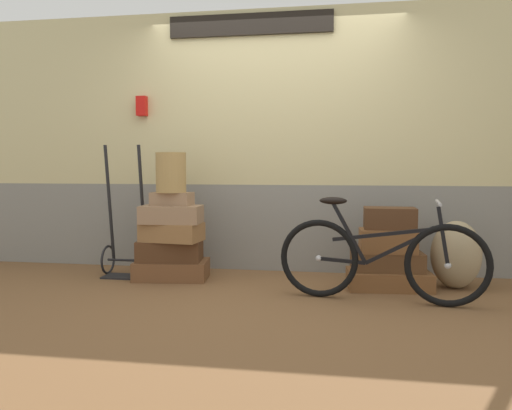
{
  "coord_description": "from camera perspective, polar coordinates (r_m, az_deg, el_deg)",
  "views": [
    {
      "loc": [
        0.6,
        -4.12,
        1.06
      ],
      "look_at": [
        -0.08,
        0.11,
        0.72
      ],
      "focal_mm": 34.27,
      "sensor_mm": 36.0,
      "label": 1
    }
  ],
  "objects": [
    {
      "name": "suitcase_4",
      "position": [
        4.62,
        -9.77,
        0.73
      ],
      "size": [
        0.38,
        0.23,
        0.12
      ],
      "primitive_type": "cube",
      "rotation": [
        0.0,
        0.0,
        -0.05
      ],
      "color": "#937051",
      "rests_on": "suitcase_3"
    },
    {
      "name": "suitcase_1",
      "position": [
        4.67,
        -10.03,
        -5.27
      ],
      "size": [
        0.62,
        0.37,
        0.19
      ],
      "primitive_type": "cube",
      "rotation": [
        0.0,
        0.0,
        0.11
      ],
      "color": "#4C2D19",
      "rests_on": "suitcase_0"
    },
    {
      "name": "suitcase_2",
      "position": [
        4.6,
        -9.79,
        -3.12
      ],
      "size": [
        0.58,
        0.38,
        0.17
      ],
      "primitive_type": "cube",
      "rotation": [
        0.0,
        0.0,
        -0.12
      ],
      "color": "olive",
      "rests_on": "suitcase_1"
    },
    {
      "name": "suitcase_6",
      "position": [
        4.45,
        15.01,
        -6.3
      ],
      "size": [
        0.62,
        0.38,
        0.16
      ],
      "primitive_type": "cube",
      "rotation": [
        0.0,
        0.0,
        0.06
      ],
      "color": "brown",
      "rests_on": "suitcase_5"
    },
    {
      "name": "suitcase_3",
      "position": [
        4.58,
        -9.85,
        -1.08
      ],
      "size": [
        0.57,
        0.34,
        0.16
      ],
      "primitive_type": "cube",
      "rotation": [
        0.0,
        0.0,
        0.06
      ],
      "color": "#937051",
      "rests_on": "suitcase_2"
    },
    {
      "name": "luggage_trolley",
      "position": [
        4.93,
        -14.95,
        -4.6
      ],
      "size": [
        0.42,
        0.36,
        1.27
      ],
      "color": "black",
      "rests_on": "ground"
    },
    {
      "name": "suitcase_0",
      "position": [
        4.72,
        -9.8,
        -7.44
      ],
      "size": [
        0.71,
        0.46,
        0.18
      ],
      "primitive_type": "cube",
      "rotation": [
        0.0,
        0.0,
        0.11
      ],
      "color": "brown",
      "rests_on": "ground"
    },
    {
      "name": "ground",
      "position": [
        4.3,
        0.85,
        -10.15
      ],
      "size": [
        9.19,
        5.2,
        0.06
      ],
      "primitive_type": "cube",
      "color": "brown"
    },
    {
      "name": "wicker_basket",
      "position": [
        4.58,
        -9.89,
        3.76
      ],
      "size": [
        0.28,
        0.28,
        0.37
      ],
      "primitive_type": "cylinder",
      "color": "#A8844C",
      "rests_on": "suitcase_4"
    },
    {
      "name": "suitcase_5",
      "position": [
        4.45,
        15.21,
        -8.4
      ],
      "size": [
        0.73,
        0.44,
        0.15
      ],
      "primitive_type": "cube",
      "rotation": [
        0.0,
        0.0,
        0.07
      ],
      "color": "brown",
      "rests_on": "ground"
    },
    {
      "name": "bicycle",
      "position": [
        3.96,
        14.28,
        -6.11
      ],
      "size": [
        1.6,
        0.46,
        0.82
      ],
      "color": "black",
      "rests_on": "ground"
    },
    {
      "name": "suitcase_8",
      "position": [
        4.38,
        15.34,
        -1.5
      ],
      "size": [
        0.44,
        0.26,
        0.19
      ],
      "primitive_type": "cube",
      "rotation": [
        0.0,
        0.0,
        -0.01
      ],
      "color": "#4C2D19",
      "rests_on": "suitcase_7"
    },
    {
      "name": "station_building",
      "position": [
        5.01,
        2.38,
        7.37
      ],
      "size": [
        7.19,
        0.74,
        2.61
      ],
      "color": "gray",
      "rests_on": "ground"
    },
    {
      "name": "suitcase_7",
      "position": [
        4.38,
        15.12,
        -4.05
      ],
      "size": [
        0.48,
        0.3,
        0.2
      ],
      "primitive_type": "cube",
      "rotation": [
        0.0,
        0.0,
        0.05
      ],
      "color": "brown",
      "rests_on": "suitcase_6"
    },
    {
      "name": "burlap_sack",
      "position": [
        4.6,
        22.31,
        -5.39
      ],
      "size": [
        0.42,
        0.36,
        0.59
      ],
      "primitive_type": "ellipsoid",
      "color": "#9E8966",
      "rests_on": "ground"
    }
  ]
}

